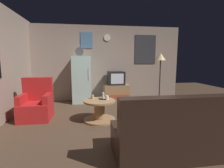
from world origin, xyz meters
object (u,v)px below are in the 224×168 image
(mug_ceramic_tan, at_px, (92,97))
(couch, at_px, (173,134))
(mug_ceramic_white, at_px, (107,98))
(crt_tv, at_px, (116,78))
(coffee_table, at_px, (100,110))
(standing_lamp, at_px, (161,61))
(remote_control, at_px, (102,99))
(wine_glass, at_px, (103,95))
(fridge, at_px, (82,79))
(tv_stand, at_px, (116,93))
(armchair, at_px, (36,105))

(mug_ceramic_tan, height_order, couch, couch)
(mug_ceramic_white, bearing_deg, couch, -64.38)
(crt_tv, distance_m, coffee_table, 2.00)
(crt_tv, height_order, mug_ceramic_white, crt_tv)
(crt_tv, bearing_deg, standing_lamp, -19.38)
(remote_control, bearing_deg, wine_glass, 100.05)
(coffee_table, relative_size, couch, 0.42)
(fridge, distance_m, remote_control, 1.83)
(fridge, xyz_separation_m, remote_control, (0.50, -1.74, -0.27))
(mug_ceramic_white, bearing_deg, coffee_table, -167.46)
(fridge, distance_m, couch, 3.66)
(wine_glass, bearing_deg, standing_lamp, 31.08)
(remote_control, bearing_deg, crt_tv, 97.85)
(fridge, distance_m, wine_glass, 1.73)
(wine_glass, bearing_deg, fridge, 108.38)
(tv_stand, bearing_deg, fridge, -179.54)
(remote_control, xyz_separation_m, armchair, (-1.52, 0.30, -0.15))
(fridge, bearing_deg, crt_tv, 0.42)
(fridge, bearing_deg, tv_stand, 0.46)
(tv_stand, relative_size, wine_glass, 5.60)
(fridge, height_order, wine_glass, fridge)
(fridge, xyz_separation_m, standing_lamp, (2.47, -0.46, 0.60))
(fridge, relative_size, mug_ceramic_white, 19.67)
(armchair, bearing_deg, couch, -38.59)
(remote_control, xyz_separation_m, couch, (0.88, -1.62, -0.17))
(armchair, bearing_deg, wine_glass, -6.79)
(fridge, height_order, coffee_table, fridge)
(fridge, relative_size, standing_lamp, 1.11)
(mug_ceramic_tan, relative_size, remote_control, 0.60)
(coffee_table, distance_m, mug_ceramic_tan, 0.36)
(armchair, bearing_deg, tv_stand, 33.82)
(armchair, bearing_deg, mug_ceramic_white, -10.83)
(mug_ceramic_white, xyz_separation_m, mug_ceramic_tan, (-0.33, 0.14, 0.00))
(crt_tv, bearing_deg, tv_stand, 3.93)
(wine_glass, xyz_separation_m, remote_control, (-0.04, -0.12, -0.06))
(coffee_table, bearing_deg, standing_lamp, 33.20)
(crt_tv, relative_size, armchair, 0.56)
(tv_stand, height_order, crt_tv, crt_tv)
(remote_control, bearing_deg, couch, -33.85)
(crt_tv, height_order, couch, crt_tv)
(tv_stand, xyz_separation_m, couch, (0.24, -3.37, 0.03))
(coffee_table, distance_m, remote_control, 0.26)
(fridge, xyz_separation_m, crt_tv, (1.13, 0.01, 0.03))
(crt_tv, xyz_separation_m, mug_ceramic_white, (-0.51, -1.76, -0.26))
(tv_stand, distance_m, armchair, 2.60)
(standing_lamp, xyz_separation_m, mug_ceramic_tan, (-2.18, -1.15, -0.84))
(wine_glass, xyz_separation_m, mug_ceramic_white, (0.08, -0.13, -0.03))
(wine_glass, height_order, couch, couch)
(fridge, height_order, mug_ceramic_tan, fridge)
(standing_lamp, bearing_deg, wine_glass, -148.92)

